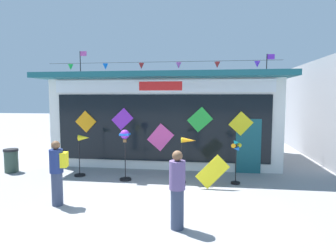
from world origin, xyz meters
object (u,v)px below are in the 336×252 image
wind_spinner_left (125,144)px  kite_shop_building (169,117)px  wind_spinner_center_right (236,157)px  person_near_camera (177,189)px  display_kite_on_ground (213,172)px  trash_bin (11,160)px  wind_spinner_far_left (82,150)px  wind_spinner_center_left (186,152)px  person_mid_plaza (57,171)px

wind_spinner_left → kite_shop_building: bearing=76.4°
wind_spinner_left → wind_spinner_center_right: size_ratio=1.20×
person_near_camera → wind_spinner_left: bearing=-117.0°
display_kite_on_ground → trash_bin: bearing=172.5°
wind_spinner_far_left → wind_spinner_left: wind_spinner_left is taller
wind_spinner_left → wind_spinner_center_left: bearing=-1.6°
person_mid_plaza → display_kite_on_ground: (3.96, 1.95, -0.36)m
kite_shop_building → trash_bin: (-5.45, -3.51, -1.42)m
wind_spinner_center_right → person_mid_plaza: bearing=-151.7°
kite_shop_building → person_mid_plaza: size_ratio=5.60×
wind_spinner_center_right → trash_bin: 8.15m
person_near_camera → person_mid_plaza: bearing=-75.2°
wind_spinner_left → trash_bin: wind_spinner_left is taller
wind_spinner_center_left → wind_spinner_center_right: size_ratio=1.05×
person_near_camera → trash_bin: (-6.62, 3.86, -0.41)m
wind_spinner_far_left → display_kite_on_ground: wind_spinner_far_left is taller
wind_spinner_left → person_near_camera: bearing=-58.2°
wind_spinner_far_left → person_near_camera: 5.27m
trash_bin → display_kite_on_ground: size_ratio=0.91×
trash_bin → display_kite_on_ground: bearing=-7.5°
wind_spinner_far_left → kite_shop_building: bearing=54.8°
kite_shop_building → wind_spinner_left: bearing=-103.6°
display_kite_on_ground → wind_spinner_far_left: bearing=169.8°
wind_spinner_far_left → person_mid_plaza: size_ratio=0.88×
trash_bin → wind_spinner_far_left: bearing=-3.2°
wind_spinner_far_left → wind_spinner_left: 1.68m
wind_spinner_left → wind_spinner_center_right: wind_spinner_left is taller
trash_bin → kite_shop_building: bearing=32.8°
wind_spinner_far_left → wind_spinner_center_right: bearing=-2.5°
kite_shop_building → wind_spinner_center_left: 4.24m
wind_spinner_center_right → display_kite_on_ground: size_ratio=1.49×
person_near_camera → person_mid_plaza: same height
wind_spinner_left → trash_bin: 4.59m
wind_spinner_center_right → person_near_camera: person_near_camera is taller
wind_spinner_center_left → trash_bin: size_ratio=1.71×
kite_shop_building → wind_spinner_center_left: (1.09, -4.01, -0.84)m
kite_shop_building → display_kite_on_ground: bearing=-66.7°
wind_spinner_far_left → display_kite_on_ground: bearing=-10.2°
wind_spinner_center_left → wind_spinner_left: bearing=178.4°
person_mid_plaza → display_kite_on_ground: size_ratio=1.75×
wind_spinner_far_left → person_mid_plaza: (0.56, -2.76, -0.04)m
wind_spinner_center_right → kite_shop_building: bearing=124.4°
kite_shop_building → wind_spinner_left: (-0.96, -3.95, -0.64)m
kite_shop_building → person_near_camera: 7.53m
trash_bin → display_kite_on_ground: (7.39, -0.97, 0.08)m
person_mid_plaza → trash_bin: size_ratio=1.93×
trash_bin → display_kite_on_ground: display_kite_on_ground is taller
trash_bin → wind_spinner_center_left: bearing=-4.4°
wind_spinner_left → display_kite_on_ground: 3.02m
display_kite_on_ground → kite_shop_building: bearing=113.3°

